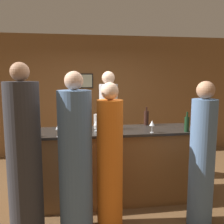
{
  "coord_description": "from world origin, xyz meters",
  "views": [
    {
      "loc": [
        -0.53,
        -3.53,
        1.87
      ],
      "look_at": [
        0.03,
        0.1,
        1.33
      ],
      "focal_mm": 40.0,
      "sensor_mm": 36.0,
      "label": 1
    }
  ],
  "objects_px": {
    "wine_bottle_2": "(187,124)",
    "ice_bucket": "(100,121)",
    "guest_3": "(110,162)",
    "wine_bottle_1": "(116,122)",
    "guest_0": "(24,161)",
    "wine_bottle_0": "(146,118)",
    "bartender": "(108,129)",
    "guest_1": "(202,160)",
    "guest_2": "(76,162)"
  },
  "relations": [
    {
      "from": "wine_bottle_0",
      "to": "wine_bottle_1",
      "type": "distance_m",
      "value": 0.58
    },
    {
      "from": "wine_bottle_1",
      "to": "ice_bucket",
      "type": "relative_size",
      "value": 1.34
    },
    {
      "from": "guest_2",
      "to": "wine_bottle_2",
      "type": "distance_m",
      "value": 1.67
    },
    {
      "from": "bartender",
      "to": "guest_1",
      "type": "distance_m",
      "value": 1.87
    },
    {
      "from": "wine_bottle_2",
      "to": "ice_bucket",
      "type": "bearing_deg",
      "value": 160.99
    },
    {
      "from": "ice_bucket",
      "to": "bartender",
      "type": "bearing_deg",
      "value": 71.66
    },
    {
      "from": "wine_bottle_1",
      "to": "guest_1",
      "type": "bearing_deg",
      "value": -42.43
    },
    {
      "from": "ice_bucket",
      "to": "guest_2",
      "type": "bearing_deg",
      "value": -113.04
    },
    {
      "from": "guest_2",
      "to": "bartender",
      "type": "bearing_deg",
      "value": 68.95
    },
    {
      "from": "wine_bottle_1",
      "to": "wine_bottle_0",
      "type": "bearing_deg",
      "value": 22.58
    },
    {
      "from": "bartender",
      "to": "ice_bucket",
      "type": "relative_size",
      "value": 9.22
    },
    {
      "from": "guest_0",
      "to": "guest_1",
      "type": "height_order",
      "value": "guest_0"
    },
    {
      "from": "guest_0",
      "to": "guest_1",
      "type": "xyz_separation_m",
      "value": [
        2.09,
        -0.03,
        -0.08
      ]
    },
    {
      "from": "wine_bottle_0",
      "to": "wine_bottle_1",
      "type": "xyz_separation_m",
      "value": [
        -0.54,
        -0.22,
        -0.01
      ]
    },
    {
      "from": "bartender",
      "to": "wine_bottle_1",
      "type": "relative_size",
      "value": 6.88
    },
    {
      "from": "guest_2",
      "to": "wine_bottle_2",
      "type": "xyz_separation_m",
      "value": [
        1.57,
        0.48,
        0.31
      ]
    },
    {
      "from": "guest_3",
      "to": "wine_bottle_1",
      "type": "bearing_deg",
      "value": 75.37
    },
    {
      "from": "guest_3",
      "to": "wine_bottle_1",
      "type": "xyz_separation_m",
      "value": [
        0.19,
        0.74,
        0.35
      ]
    },
    {
      "from": "guest_3",
      "to": "wine_bottle_0",
      "type": "height_order",
      "value": "guest_3"
    },
    {
      "from": "guest_2",
      "to": "wine_bottle_0",
      "type": "relative_size",
      "value": 6.49
    },
    {
      "from": "guest_1",
      "to": "wine_bottle_2",
      "type": "height_order",
      "value": "guest_1"
    },
    {
      "from": "guest_1",
      "to": "wine_bottle_0",
      "type": "distance_m",
      "value": 1.2
    },
    {
      "from": "bartender",
      "to": "wine_bottle_0",
      "type": "height_order",
      "value": "bartender"
    },
    {
      "from": "wine_bottle_0",
      "to": "guest_3",
      "type": "bearing_deg",
      "value": -127.17
    },
    {
      "from": "guest_0",
      "to": "ice_bucket",
      "type": "xyz_separation_m",
      "value": [
        0.94,
        0.92,
        0.25
      ]
    },
    {
      "from": "wine_bottle_0",
      "to": "wine_bottle_1",
      "type": "bearing_deg",
      "value": -157.42
    },
    {
      "from": "wine_bottle_2",
      "to": "guest_0",
      "type": "bearing_deg",
      "value": -166.65
    },
    {
      "from": "guest_1",
      "to": "wine_bottle_2",
      "type": "relative_size",
      "value": 6.4
    },
    {
      "from": "guest_3",
      "to": "wine_bottle_1",
      "type": "relative_size",
      "value": 6.34
    },
    {
      "from": "bartender",
      "to": "guest_3",
      "type": "distance_m",
      "value": 1.52
    },
    {
      "from": "guest_2",
      "to": "wine_bottle_0",
      "type": "xyz_separation_m",
      "value": [
        1.14,
        1.01,
        0.31
      ]
    },
    {
      "from": "bartender",
      "to": "guest_0",
      "type": "distance_m",
      "value": 1.97
    },
    {
      "from": "bartender",
      "to": "ice_bucket",
      "type": "bearing_deg",
      "value": 71.66
    },
    {
      "from": "guest_2",
      "to": "ice_bucket",
      "type": "height_order",
      "value": "guest_2"
    },
    {
      "from": "guest_0",
      "to": "wine_bottle_1",
      "type": "relative_size",
      "value": 7.1
    },
    {
      "from": "wine_bottle_2",
      "to": "guest_1",
      "type": "bearing_deg",
      "value": -94.43
    },
    {
      "from": "guest_3",
      "to": "wine_bottle_1",
      "type": "distance_m",
      "value": 0.84
    },
    {
      "from": "guest_3",
      "to": "wine_bottle_2",
      "type": "distance_m",
      "value": 1.29
    },
    {
      "from": "bartender",
      "to": "ice_bucket",
      "type": "height_order",
      "value": "bartender"
    },
    {
      "from": "wine_bottle_0",
      "to": "wine_bottle_1",
      "type": "height_order",
      "value": "wine_bottle_0"
    },
    {
      "from": "guest_0",
      "to": "wine_bottle_0",
      "type": "height_order",
      "value": "guest_0"
    },
    {
      "from": "wine_bottle_0",
      "to": "wine_bottle_2",
      "type": "distance_m",
      "value": 0.69
    },
    {
      "from": "wine_bottle_1",
      "to": "ice_bucket",
      "type": "bearing_deg",
      "value": 156.43
    },
    {
      "from": "wine_bottle_0",
      "to": "wine_bottle_2",
      "type": "xyz_separation_m",
      "value": [
        0.43,
        -0.54,
        -0.01
      ]
    },
    {
      "from": "guest_2",
      "to": "ice_bucket",
      "type": "relative_size",
      "value": 9.09
    },
    {
      "from": "bartender",
      "to": "wine_bottle_1",
      "type": "height_order",
      "value": "bartender"
    },
    {
      "from": "wine_bottle_1",
      "to": "guest_0",
      "type": "bearing_deg",
      "value": -144.71
    },
    {
      "from": "bartender",
      "to": "ice_bucket",
      "type": "distance_m",
      "value": 0.76
    },
    {
      "from": "wine_bottle_2",
      "to": "wine_bottle_1",
      "type": "bearing_deg",
      "value": 162.07
    },
    {
      "from": "wine_bottle_0",
      "to": "wine_bottle_2",
      "type": "relative_size",
      "value": 1.05
    }
  ]
}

